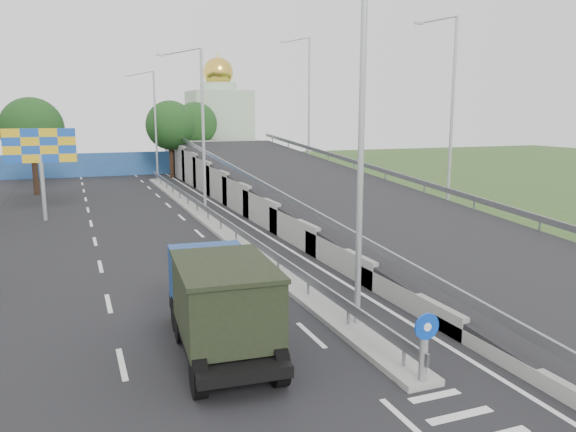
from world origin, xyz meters
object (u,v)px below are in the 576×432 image
sign_bollard (424,347)px  lamp_post_far (153,119)px  billboard (40,151)px  dump_truck (220,299)px  church (219,122)px  lamp_post_near (355,134)px  lamp_post_mid (200,123)px

sign_bollard → lamp_post_far: lamp_post_far is taller
billboard → sign_bollard: bearing=-70.8°
sign_bollard → dump_truck: bearing=135.8°
church → lamp_post_far: bearing=-125.2°
dump_truck → lamp_post_near: bearing=4.6°
sign_bollard → lamp_post_far: (0.11, 43.83, 4.77)m
lamp_post_near → church: 54.90m
sign_bollard → church: 58.84m
lamp_post_near → church: (9.89, 54.00, -0.50)m
lamp_post_far → billboard: (-9.11, -18.00, -1.62)m
lamp_post_mid → sign_bollard: bearing=-90.3°
lamp_post_near → dump_truck: 5.90m
billboard → lamp_post_near: bearing=-67.5°
lamp_post_mid → dump_truck: 20.89m
sign_bollard → billboard: billboard is taller
sign_bollard → lamp_post_mid: size_ratio=0.17×
lamp_post_near → billboard: 23.87m
church → lamp_post_mid: bearing=-106.2°
sign_bollard → lamp_post_near: size_ratio=0.17×
lamp_post_far → billboard: bearing=-116.8°
billboard → lamp_post_far: bearing=63.2°
sign_bollard → church: church is taller
sign_bollard → lamp_post_mid: (0.11, 23.83, 4.77)m
lamp_post_mid → billboard: bearing=167.6°
church → billboard: bearing=-120.7°
lamp_post_far → dump_truck: size_ratio=1.63×
lamp_post_far → dump_truck: 40.47m
lamp_post_mid → lamp_post_far: (0.00, 20.00, 0.00)m
lamp_post_near → dump_truck: (-4.00, -0.04, -4.34)m
lamp_post_mid → church: 35.41m
lamp_post_mid → lamp_post_far: same height
lamp_post_near → billboard: bearing=112.5°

